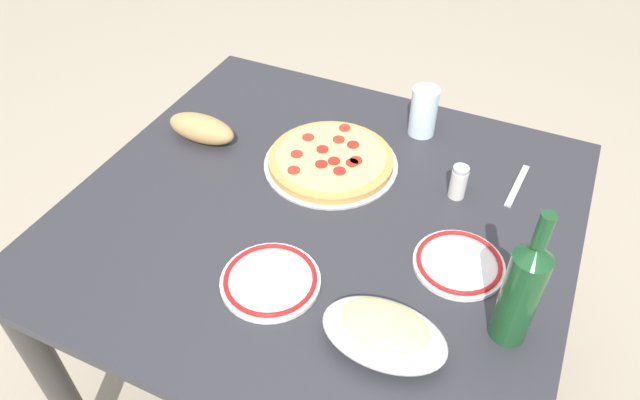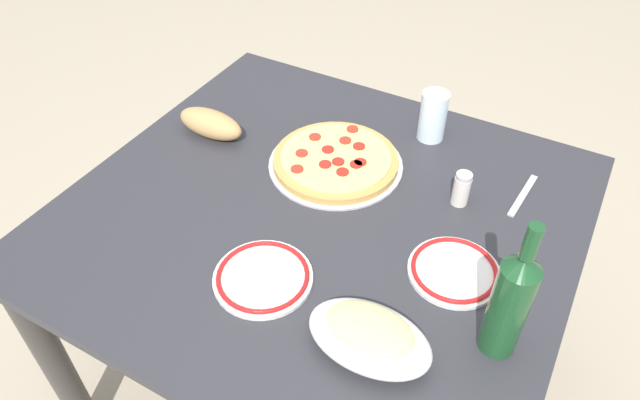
% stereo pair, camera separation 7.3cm
% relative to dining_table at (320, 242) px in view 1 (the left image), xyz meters
% --- Properties ---
extents(ground_plane, '(8.00, 8.00, 0.00)m').
position_rel_dining_table_xyz_m(ground_plane, '(0.00, 0.00, -0.61)').
color(ground_plane, tan).
rests_on(ground_plane, ground).
extents(dining_table, '(1.15, 1.08, 0.72)m').
position_rel_dining_table_xyz_m(dining_table, '(0.00, 0.00, 0.00)').
color(dining_table, '#2D2D33').
rests_on(dining_table, ground).
extents(pepperoni_pizza, '(0.34, 0.34, 0.03)m').
position_rel_dining_table_xyz_m(pepperoni_pizza, '(-0.04, 0.16, 0.12)').
color(pepperoni_pizza, '#B7B7BC').
rests_on(pepperoni_pizza, dining_table).
extents(baked_pasta_dish, '(0.24, 0.15, 0.08)m').
position_rel_dining_table_xyz_m(baked_pasta_dish, '(0.26, -0.29, 0.15)').
color(baked_pasta_dish, white).
rests_on(baked_pasta_dish, dining_table).
extents(wine_bottle, '(0.07, 0.07, 0.31)m').
position_rel_dining_table_xyz_m(wine_bottle, '(0.47, -0.16, 0.24)').
color(wine_bottle, '#194723').
rests_on(wine_bottle, dining_table).
extents(water_glass, '(0.07, 0.07, 0.14)m').
position_rel_dining_table_xyz_m(water_glass, '(0.12, 0.39, 0.18)').
color(water_glass, silver).
rests_on(water_glass, dining_table).
extents(side_plate_near, '(0.21, 0.21, 0.02)m').
position_rel_dining_table_xyz_m(side_plate_near, '(0.00, -0.24, 0.12)').
color(side_plate_near, white).
rests_on(side_plate_near, dining_table).
extents(side_plate_far, '(0.19, 0.19, 0.02)m').
position_rel_dining_table_xyz_m(side_plate_far, '(0.34, -0.03, 0.12)').
color(side_plate_far, white).
rests_on(side_plate_far, dining_table).
extents(bread_loaf, '(0.19, 0.08, 0.07)m').
position_rel_dining_table_xyz_m(bread_loaf, '(-0.40, 0.12, 0.15)').
color(bread_loaf, tan).
rests_on(bread_loaf, dining_table).
extents(spice_shaker, '(0.04, 0.04, 0.09)m').
position_rel_dining_table_xyz_m(spice_shaker, '(0.28, 0.18, 0.15)').
color(spice_shaker, silver).
rests_on(spice_shaker, dining_table).
extents(fork_left, '(0.03, 0.17, 0.00)m').
position_rel_dining_table_xyz_m(fork_left, '(0.40, 0.28, 0.11)').
color(fork_left, '#B7B7BC').
rests_on(fork_left, dining_table).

